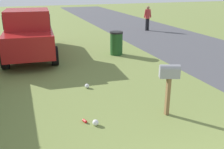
{
  "coord_description": "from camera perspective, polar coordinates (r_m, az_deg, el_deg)",
  "views": [
    {
      "loc": [
        -1.24,
        2.83,
        3.07
      ],
      "look_at": [
        3.94,
        1.0,
        1.15
      ],
      "focal_mm": 41.53,
      "sensor_mm": 36.0,
      "label": 1
    }
  ],
  "objects": [
    {
      "name": "mailbox",
      "position": [
        6.26,
        12.51,
        -0.19
      ],
      "size": [
        0.36,
        0.51,
        1.29
      ],
      "rotation": [
        0.0,
        0.0,
        -0.37
      ],
      "color": "brown",
      "rests_on": "ground"
    },
    {
      "name": "pickup_truck",
      "position": [
        12.0,
        -17.74,
        8.97
      ],
      "size": [
        5.66,
        2.42,
        2.09
      ],
      "rotation": [
        0.0,
        0.0,
        3.07
      ],
      "color": "maroon",
      "rests_on": "ground"
    },
    {
      "name": "trash_bin",
      "position": [
        11.85,
        0.96,
        6.93
      ],
      "size": [
        0.59,
        0.59,
        1.06
      ],
      "color": "#1E4C1E",
      "rests_on": "ground"
    },
    {
      "name": "pedestrian",
      "position": [
        18.4,
        7.85,
        12.55
      ],
      "size": [
        0.3,
        0.57,
        1.67
      ],
      "rotation": [
        0.0,
        0.0,
        0.03
      ],
      "color": "black",
      "rests_on": "ground"
    },
    {
      "name": "litter_can_near_hydrant",
      "position": [
        6.2,
        -6.02,
        -10.14
      ],
      "size": [
        0.13,
        0.1,
        0.07
      ],
      "primitive_type": "cylinder",
      "rotation": [
        0.0,
        1.57,
        3.46
      ],
      "color": "red",
      "rests_on": "ground"
    },
    {
      "name": "litter_bag_midfield_b",
      "position": [
        8.1,
        -5.53,
        -2.53
      ],
      "size": [
        0.14,
        0.14,
        0.14
      ],
      "primitive_type": "sphere",
      "color": "silver",
      "rests_on": "ground"
    },
    {
      "name": "litter_bag_midfield_a",
      "position": [
        6.04,
        -3.65,
        -10.52
      ],
      "size": [
        0.14,
        0.14,
        0.14
      ],
      "primitive_type": "sphere",
      "color": "silver",
      "rests_on": "ground"
    }
  ]
}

